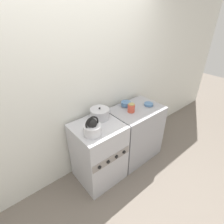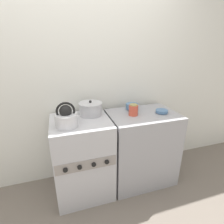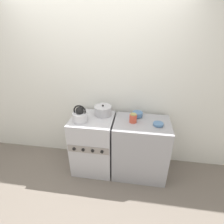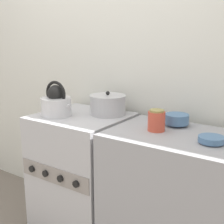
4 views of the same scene
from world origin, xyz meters
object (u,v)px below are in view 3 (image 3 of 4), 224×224
at_px(kettle, 80,115).
at_px(storage_jar, 133,118).
at_px(small_ceramic_bowl, 158,124).
at_px(cooking_pot, 103,111).
at_px(enamel_bowl, 138,114).
at_px(stove, 94,143).

relative_size(kettle, storage_jar, 2.01).
bearing_deg(small_ceramic_bowl, storage_jar, 173.24).
distance_m(cooking_pot, storage_jar, 0.47).
bearing_deg(kettle, enamel_bowl, 18.04).
bearing_deg(stove, enamel_bowl, 13.20).
bearing_deg(kettle, cooking_pot, 40.25).
height_order(kettle, small_ceramic_bowl, kettle).
relative_size(kettle, cooking_pot, 1.00).
bearing_deg(stove, small_ceramic_bowl, -3.39).
height_order(cooking_pot, small_ceramic_bowl, cooking_pot).
relative_size(small_ceramic_bowl, storage_jar, 1.08).
relative_size(kettle, enamel_bowl, 1.73).
relative_size(stove, enamel_bowl, 6.13).
bearing_deg(cooking_pot, enamel_bowl, 2.69).
bearing_deg(storage_jar, cooking_pot, 162.48).
height_order(stove, kettle, kettle).
height_order(stove, cooking_pot, cooking_pot).
height_order(cooking_pot, storage_jar, cooking_pot).
bearing_deg(enamel_bowl, cooking_pot, -177.31).
xyz_separation_m(enamel_bowl, storage_jar, (-0.06, -0.16, 0.02)).
xyz_separation_m(stove, enamel_bowl, (0.64, 0.15, 0.48)).
bearing_deg(small_ceramic_bowl, cooking_pot, 166.99).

